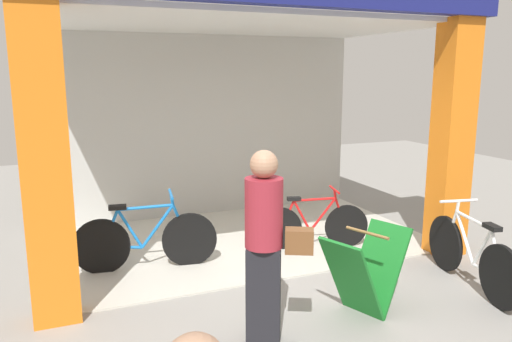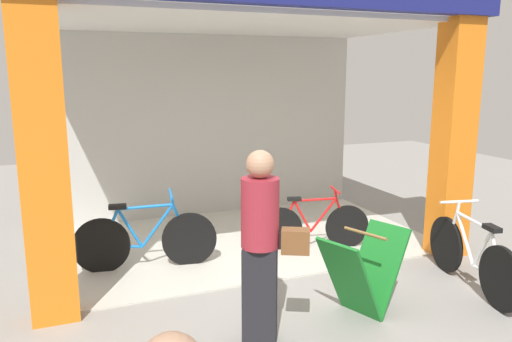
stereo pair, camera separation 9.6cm
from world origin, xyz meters
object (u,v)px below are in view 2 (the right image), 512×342
at_px(bicycle_parked_0, 471,257).
at_px(sandwich_board_sign, 363,273).
at_px(bicycle_inside_0, 314,226).
at_px(bicycle_inside_1, 146,239).
at_px(pedestrian_0, 262,246).

relative_size(bicycle_parked_0, sandwich_board_sign, 1.64).
bearing_deg(bicycle_inside_0, bicycle_inside_1, 176.71).
xyz_separation_m(bicycle_inside_1, bicycle_parked_0, (3.24, -1.88, -0.00)).
height_order(bicycle_inside_1, sandwich_board_sign, bicycle_inside_1).
xyz_separation_m(bicycle_inside_0, pedestrian_0, (-1.55, -1.93, 0.57)).
height_order(bicycle_inside_1, bicycle_parked_0, bicycle_inside_1).
height_order(bicycle_parked_0, pedestrian_0, pedestrian_0).
bearing_deg(sandwich_board_sign, bicycle_inside_0, 77.03).
xyz_separation_m(bicycle_parked_0, sandwich_board_sign, (-1.44, -0.06, 0.05)).
height_order(bicycle_inside_1, pedestrian_0, pedestrian_0).
relative_size(bicycle_inside_1, pedestrian_0, 0.98).
relative_size(sandwich_board_sign, pedestrian_0, 0.59).
bearing_deg(pedestrian_0, bicycle_inside_1, 108.17).
distance_m(bicycle_inside_1, sandwich_board_sign, 2.65).
xyz_separation_m(bicycle_inside_0, bicycle_inside_1, (-2.22, 0.13, 0.04)).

